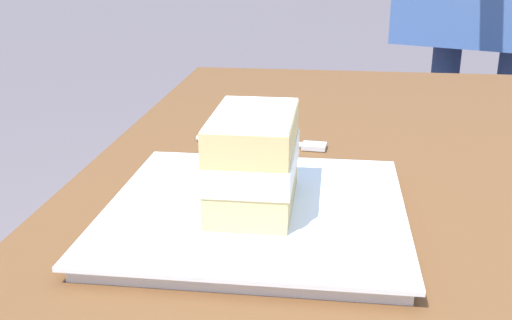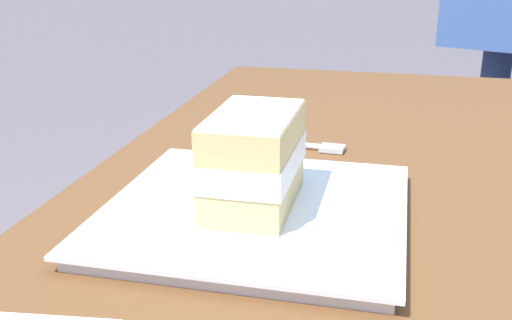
% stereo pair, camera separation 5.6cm
% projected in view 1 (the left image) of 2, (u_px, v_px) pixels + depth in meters
% --- Properties ---
extents(dessert_plate, '(0.28, 0.28, 0.02)m').
position_uv_depth(dessert_plate, '(256.00, 212.00, 0.58)').
color(dessert_plate, white).
rests_on(dessert_plate, patio_table).
extents(cake_slice, '(0.13, 0.08, 0.09)m').
position_uv_depth(cake_slice, '(253.00, 160.00, 0.56)').
color(cake_slice, '#E0C17A').
rests_on(cake_slice, dessert_plate).
extents(dessert_fork, '(0.03, 0.17, 0.01)m').
position_uv_depth(dessert_fork, '(270.00, 143.00, 0.79)').
color(dessert_fork, silver).
rests_on(dessert_fork, patio_table).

